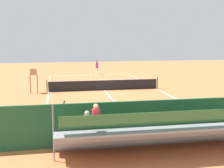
{
  "coord_description": "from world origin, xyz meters",
  "views": [
    {
      "loc": [
        4.37,
        27.39,
        4.99
      ],
      "look_at": [
        0.0,
        4.0,
        1.2
      ],
      "focal_mm": 49.37,
      "sensor_mm": 36.0,
      "label": 1
    }
  ],
  "objects_px": {
    "tennis_player": "(97,67)",
    "equipment_bag": "(159,133)",
    "courtside_bench": "(200,123)",
    "bleacher_stand": "(158,132)",
    "umpire_chair": "(34,78)",
    "tennis_net": "(104,85)",
    "tennis_ball_near": "(109,76)",
    "line_judge": "(63,120)",
    "tennis_racket": "(91,75)"
  },
  "relations": [
    {
      "from": "line_judge",
      "to": "tennis_player",
      "type": "bearing_deg",
      "value": -101.52
    },
    {
      "from": "umpire_chair",
      "to": "tennis_racket",
      "type": "height_order",
      "value": "umpire_chair"
    },
    {
      "from": "equipment_bag",
      "to": "tennis_racket",
      "type": "bearing_deg",
      "value": -88.79
    },
    {
      "from": "equipment_bag",
      "to": "line_judge",
      "type": "distance_m",
      "value": 4.78
    },
    {
      "from": "tennis_ball_near",
      "to": "line_judge",
      "type": "height_order",
      "value": "line_judge"
    },
    {
      "from": "bleacher_stand",
      "to": "courtside_bench",
      "type": "distance_m",
      "value": 3.59
    },
    {
      "from": "bleacher_stand",
      "to": "tennis_net",
      "type": "bearing_deg",
      "value": -90.39
    },
    {
      "from": "bleacher_stand",
      "to": "umpire_chair",
      "type": "xyz_separation_m",
      "value": [
        6.1,
        -15.03,
        0.41
      ]
    },
    {
      "from": "tennis_ball_near",
      "to": "tennis_player",
      "type": "bearing_deg",
      "value": -50.96
    },
    {
      "from": "tennis_net",
      "to": "line_judge",
      "type": "height_order",
      "value": "line_judge"
    },
    {
      "from": "bleacher_stand",
      "to": "tennis_player",
      "type": "xyz_separation_m",
      "value": [
        -1.0,
        -26.53,
        0.11
      ]
    },
    {
      "from": "tennis_player",
      "to": "tennis_racket",
      "type": "xyz_separation_m",
      "value": [
        0.78,
        -0.02,
        -1.0
      ]
    },
    {
      "from": "equipment_bag",
      "to": "tennis_ball_near",
      "type": "relative_size",
      "value": 13.64
    },
    {
      "from": "courtside_bench",
      "to": "line_judge",
      "type": "relative_size",
      "value": 0.93
    },
    {
      "from": "umpire_chair",
      "to": "courtside_bench",
      "type": "height_order",
      "value": "umpire_chair"
    },
    {
      "from": "equipment_bag",
      "to": "tennis_ball_near",
      "type": "height_order",
      "value": "equipment_bag"
    },
    {
      "from": "tennis_net",
      "to": "equipment_bag",
      "type": "distance_m",
      "value": 13.42
    },
    {
      "from": "umpire_chair",
      "to": "equipment_bag",
      "type": "bearing_deg",
      "value": 117.53
    },
    {
      "from": "bleacher_stand",
      "to": "equipment_bag",
      "type": "height_order",
      "value": "bleacher_stand"
    },
    {
      "from": "bleacher_stand",
      "to": "courtside_bench",
      "type": "bearing_deg",
      "value": -144.94
    },
    {
      "from": "courtside_bench",
      "to": "tennis_player",
      "type": "xyz_separation_m",
      "value": [
        1.93,
        -24.48,
        0.46
      ]
    },
    {
      "from": "bleacher_stand",
      "to": "tennis_ball_near",
      "type": "relative_size",
      "value": 137.27
    },
    {
      "from": "tennis_net",
      "to": "bleacher_stand",
      "type": "bearing_deg",
      "value": 89.61
    },
    {
      "from": "line_judge",
      "to": "bleacher_stand",
      "type": "bearing_deg",
      "value": 150.48
    },
    {
      "from": "equipment_bag",
      "to": "tennis_racket",
      "type": "distance_m",
      "value": 24.63
    },
    {
      "from": "courtside_bench",
      "to": "equipment_bag",
      "type": "distance_m",
      "value": 2.23
    },
    {
      "from": "tennis_player",
      "to": "line_judge",
      "type": "distance_m",
      "value": 24.79
    },
    {
      "from": "umpire_chair",
      "to": "tennis_player",
      "type": "bearing_deg",
      "value": -121.67
    },
    {
      "from": "equipment_bag",
      "to": "tennis_player",
      "type": "bearing_deg",
      "value": -90.61
    },
    {
      "from": "courtside_bench",
      "to": "equipment_bag",
      "type": "bearing_deg",
      "value": 3.36
    },
    {
      "from": "equipment_bag",
      "to": "courtside_bench",
      "type": "bearing_deg",
      "value": -176.64
    },
    {
      "from": "equipment_bag",
      "to": "tennis_ball_near",
      "type": "xyz_separation_m",
      "value": [
        -1.48,
        -23.1,
        -0.15
      ]
    },
    {
      "from": "tennis_net",
      "to": "line_judge",
      "type": "bearing_deg",
      "value": 72.77
    },
    {
      "from": "bleacher_stand",
      "to": "tennis_player",
      "type": "bearing_deg",
      "value": -92.15
    },
    {
      "from": "bleacher_stand",
      "to": "equipment_bag",
      "type": "distance_m",
      "value": 2.18
    },
    {
      "from": "umpire_chair",
      "to": "tennis_racket",
      "type": "distance_m",
      "value": 13.2
    },
    {
      "from": "line_judge",
      "to": "courtside_bench",
      "type": "bearing_deg",
      "value": 178.45
    },
    {
      "from": "equipment_bag",
      "to": "line_judge",
      "type": "relative_size",
      "value": 0.47
    },
    {
      "from": "bleacher_stand",
      "to": "line_judge",
      "type": "xyz_separation_m",
      "value": [
        3.95,
        -2.24,
        0.11
      ]
    },
    {
      "from": "umpire_chair",
      "to": "tennis_racket",
      "type": "relative_size",
      "value": 3.65
    },
    {
      "from": "equipment_bag",
      "to": "tennis_player",
      "type": "relative_size",
      "value": 0.47
    },
    {
      "from": "equipment_bag",
      "to": "line_judge",
      "type": "bearing_deg",
      "value": -3.83
    },
    {
      "from": "bleacher_stand",
      "to": "tennis_racket",
      "type": "xyz_separation_m",
      "value": [
        -0.22,
        -26.55,
        -0.89
      ]
    },
    {
      "from": "tennis_player",
      "to": "equipment_bag",
      "type": "bearing_deg",
      "value": 89.39
    },
    {
      "from": "bleacher_stand",
      "to": "courtside_bench",
      "type": "relative_size",
      "value": 5.03
    },
    {
      "from": "line_judge",
      "to": "equipment_bag",
      "type": "bearing_deg",
      "value": 176.17
    },
    {
      "from": "tennis_racket",
      "to": "bleacher_stand",
      "type": "bearing_deg",
      "value": 89.53
    },
    {
      "from": "bleacher_stand",
      "to": "umpire_chair",
      "type": "distance_m",
      "value": 16.23
    },
    {
      "from": "bleacher_stand",
      "to": "line_judge",
      "type": "relative_size",
      "value": 4.7
    },
    {
      "from": "courtside_bench",
      "to": "tennis_racket",
      "type": "relative_size",
      "value": 3.07
    }
  ]
}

